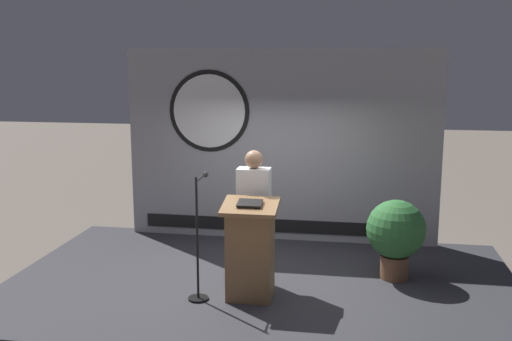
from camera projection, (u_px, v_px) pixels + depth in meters
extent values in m
plane|color=#6B6056|center=(261.00, 303.00, 7.52)|extent=(40.00, 40.00, 0.00)
cube|color=#333338|center=(261.00, 292.00, 7.50)|extent=(6.40, 4.00, 0.30)
cube|color=#9E9EA3|center=(281.00, 146.00, 8.99)|extent=(4.75, 0.10, 2.92)
cylinder|color=black|center=(209.00, 111.00, 9.02)|extent=(1.25, 0.02, 1.25)
cylinder|color=white|center=(209.00, 111.00, 9.02)|extent=(1.12, 0.02, 1.12)
cube|color=black|center=(280.00, 226.00, 9.17)|extent=(4.28, 0.02, 0.20)
cube|color=olive|center=(250.00, 254.00, 6.85)|extent=(0.52, 0.40, 1.07)
cube|color=olive|center=(250.00, 207.00, 6.75)|extent=(0.64, 0.50, 0.15)
cube|color=black|center=(250.00, 203.00, 6.72)|extent=(0.28, 0.20, 0.06)
cylinder|color=black|center=(254.00, 250.00, 7.34)|extent=(0.26, 0.26, 0.86)
cube|color=white|center=(254.00, 193.00, 7.21)|extent=(0.40, 0.24, 0.60)
sphere|color=#997051|center=(254.00, 159.00, 7.13)|extent=(0.22, 0.22, 0.22)
cylinder|color=black|center=(198.00, 298.00, 6.90)|extent=(0.24, 0.24, 0.02)
cylinder|color=black|center=(197.00, 239.00, 6.77)|extent=(0.03, 0.03, 1.46)
cylinder|color=black|center=(201.00, 178.00, 6.84)|extent=(0.02, 0.42, 0.02)
sphere|color=#262626|center=(205.00, 174.00, 7.04)|extent=(0.07, 0.07, 0.07)
cylinder|color=brown|center=(394.00, 267.00, 7.55)|extent=(0.36, 0.36, 0.30)
sphere|color=#2D6B33|center=(396.00, 229.00, 7.46)|extent=(0.75, 0.75, 0.75)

